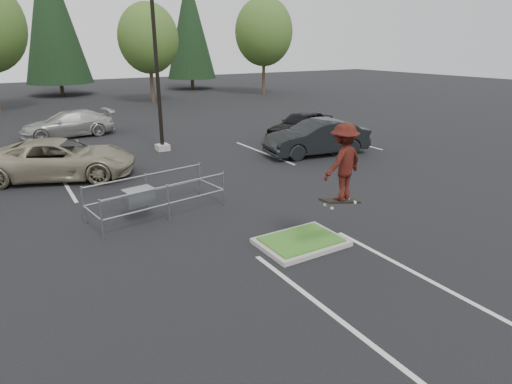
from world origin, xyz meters
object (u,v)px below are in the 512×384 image
light_pole (156,54)px  car_far_silver (68,124)px  conif_b (51,13)px  skateboarder (343,163)px  conif_c (190,26)px  car_r_charc (317,138)px  decid_c (148,41)px  decid_d (264,34)px  car_r_black (302,125)px  car_l_tan (59,159)px  cart_corral (143,195)px

light_pole → car_far_silver: bearing=119.3°
conif_b → skateboarder: size_ratio=7.22×
conif_c → car_r_charc: (-7.50, -32.10, -6.03)m
decid_c → car_r_charc: decid_c is taller
car_r_charc → decid_c: bearing=-169.4°
decid_d → conif_c: conif_c is taller
light_pole → conif_c: 30.72m
decid_c → conif_b: (-5.99, 10.67, 2.59)m
decid_c → skateboarder: (-5.64, -30.83, -2.84)m
car_r_charc → car_far_silver: (-9.37, 10.60, -0.10)m
car_r_black → car_far_silver: bearing=-141.6°
conif_b → car_r_black: (8.00, -29.94, -7.07)m
light_pole → car_r_charc: bearing=-37.5°
conif_b → car_l_tan: conif_b is taller
decid_c → car_r_black: size_ratio=1.84×
decid_c → car_r_charc: bearing=-88.7°
conif_c → car_far_silver: 28.01m
conif_b → cart_corral: conif_b is taller
light_pole → skateboarder: bearing=-90.6°
decid_d → car_r_charc: 26.15m
conif_b → skateboarder: (0.35, -41.50, -5.43)m
decid_c → car_r_charc: (0.51, -22.43, -4.44)m
conif_c → cart_corral: conif_c is taller
decid_c → skateboarder: size_ratio=4.17×
car_r_charc → car_far_silver: bearing=-129.2°
decid_d → decid_c: bearing=-177.6°
light_pole → cart_corral: size_ratio=2.40×
skateboarder → car_far_silver: skateboarder is taller
conif_b → car_r_charc: 34.46m
conif_c → cart_corral: 39.87m
cart_corral → car_r_charc: bearing=11.8°
light_pole → decid_d: (17.49, 18.33, 1.35)m
car_r_charc → conif_b: bearing=-159.6°
cart_corral → skateboarder: (3.31, -4.93, 1.69)m
cart_corral → car_r_black: 12.80m
car_far_silver → conif_c: bearing=140.1°
cart_corral → skateboarder: skateboarder is taller
decid_c → car_r_black: (2.01, -19.28, -4.48)m
conif_c → cart_corral: (-16.95, -35.57, -6.13)m
decid_d → car_r_charc: size_ratio=1.91×
decid_c → conif_c: size_ratio=0.67×
skateboarder → car_r_charc: skateboarder is taller
conif_b → cart_corral: (-2.95, -36.57, -7.13)m
conif_b → skateboarder: 41.86m
conif_c → car_r_charc: conif_c is taller
car_r_charc → car_r_black: (1.50, 3.16, -0.04)m
skateboarder → cart_corral: bearing=-67.4°
car_r_black → cart_corral: bearing=-76.0°
car_far_silver → cart_corral: bearing=-2.1°
conif_b → conif_c: (14.00, -1.00, -1.00)m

